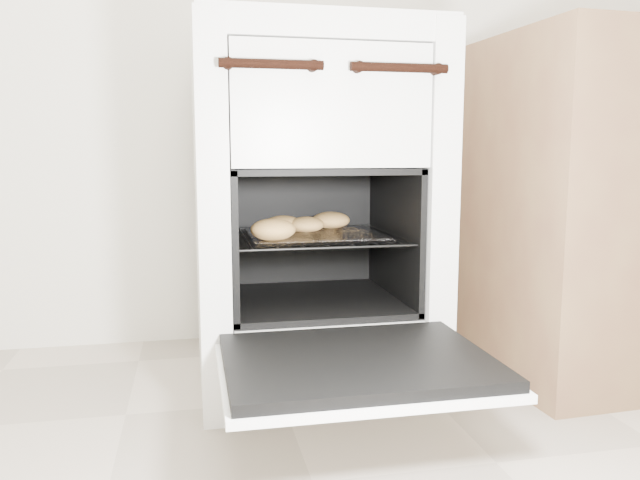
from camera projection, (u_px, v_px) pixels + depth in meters
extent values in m
cube|color=white|center=(308.00, 210.00, 1.51)|extent=(0.53, 0.57, 0.82)
cylinder|color=black|center=(272.00, 64.00, 1.15)|extent=(0.20, 0.02, 0.02)
cylinder|color=black|center=(400.00, 68.00, 1.20)|extent=(0.20, 0.02, 0.02)
cube|color=black|center=(357.00, 361.00, 1.09)|extent=(0.46, 0.35, 0.02)
cube|color=white|center=(357.00, 370.00, 1.10)|extent=(0.48, 0.37, 0.01)
cylinder|color=black|center=(231.00, 239.00, 1.41)|extent=(0.01, 0.37, 0.01)
cylinder|color=black|center=(392.00, 234.00, 1.49)|extent=(0.01, 0.37, 0.01)
cylinder|color=black|center=(331.00, 248.00, 1.28)|extent=(0.38, 0.01, 0.01)
cylinder|color=black|center=(301.00, 227.00, 1.62)|extent=(0.38, 0.01, 0.01)
cylinder|color=black|center=(245.00, 238.00, 1.42)|extent=(0.00, 0.35, 0.00)
cylinder|color=black|center=(268.00, 238.00, 1.43)|extent=(0.00, 0.35, 0.00)
cylinder|color=black|center=(291.00, 237.00, 1.44)|extent=(0.00, 0.35, 0.00)
cylinder|color=black|center=(314.00, 236.00, 1.45)|extent=(0.00, 0.35, 0.00)
cylinder|color=black|center=(336.00, 236.00, 1.46)|extent=(0.00, 0.35, 0.00)
cylinder|color=black|center=(358.00, 235.00, 1.47)|extent=(0.00, 0.35, 0.00)
cylinder|color=black|center=(380.00, 235.00, 1.48)|extent=(0.00, 0.35, 0.00)
cube|color=white|center=(315.00, 235.00, 1.43)|extent=(0.30, 0.27, 0.01)
ellipsoid|color=tan|center=(331.00, 220.00, 1.53)|extent=(0.13, 0.13, 0.04)
ellipsoid|color=tan|center=(273.00, 230.00, 1.32)|extent=(0.14, 0.14, 0.05)
ellipsoid|color=tan|center=(268.00, 229.00, 1.37)|extent=(0.11, 0.11, 0.03)
ellipsoid|color=tan|center=(306.00, 224.00, 1.46)|extent=(0.10, 0.10, 0.04)
ellipsoid|color=tan|center=(283.00, 224.00, 1.47)|extent=(0.11, 0.11, 0.04)
ellipsoid|color=tan|center=(273.00, 231.00, 1.35)|extent=(0.08, 0.08, 0.03)
ellipsoid|color=tan|center=(299.00, 225.00, 1.46)|extent=(0.09, 0.09, 0.03)
cube|color=brown|center=(637.00, 207.00, 1.59)|extent=(0.84, 0.59, 0.82)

